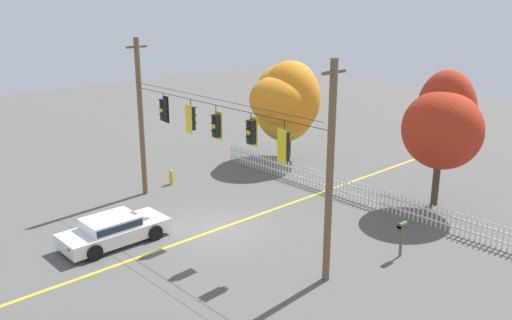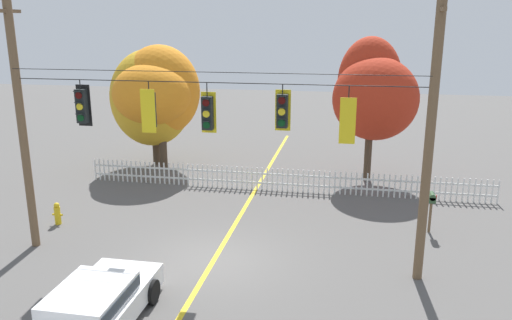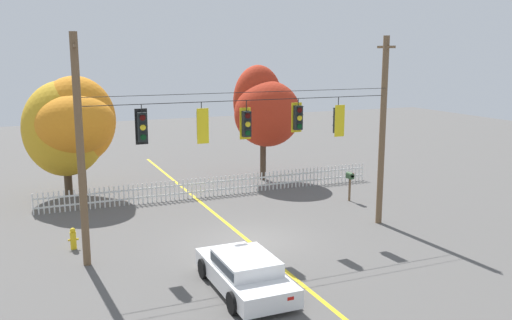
# 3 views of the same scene
# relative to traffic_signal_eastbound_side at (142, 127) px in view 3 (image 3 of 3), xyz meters

# --- Properties ---
(ground) EXTENTS (80.00, 80.00, 0.00)m
(ground) POSITION_rel_traffic_signal_eastbound_side_xyz_m (3.94, -0.01, -4.66)
(ground) COLOR #565451
(lane_centerline_stripe) EXTENTS (0.16, 36.00, 0.01)m
(lane_centerline_stripe) POSITION_rel_traffic_signal_eastbound_side_xyz_m (3.94, -0.01, -4.65)
(lane_centerline_stripe) COLOR gold
(lane_centerline_stripe) RESTS_ON ground
(signal_support_span) EXTENTS (12.27, 1.10, 7.82)m
(signal_support_span) POSITION_rel_traffic_signal_eastbound_side_xyz_m (3.94, -0.01, -0.66)
(signal_support_span) COLOR brown
(signal_support_span) RESTS_ON ground
(traffic_signal_eastbound_side) EXTENTS (0.43, 0.38, 1.40)m
(traffic_signal_eastbound_side) POSITION_rel_traffic_signal_eastbound_side_xyz_m (0.00, 0.00, 0.00)
(traffic_signal_eastbound_side) COLOR black
(traffic_signal_westbound_side) EXTENTS (0.43, 0.38, 1.47)m
(traffic_signal_westbound_side) POSITION_rel_traffic_signal_eastbound_side_xyz_m (2.13, -0.02, -0.06)
(traffic_signal_westbound_side) COLOR black
(traffic_signal_southbound_primary) EXTENTS (0.43, 0.38, 1.46)m
(traffic_signal_southbound_primary) POSITION_rel_traffic_signal_eastbound_side_xyz_m (3.86, -0.00, -0.09)
(traffic_signal_southbound_primary) COLOR black
(traffic_signal_northbound_primary) EXTENTS (0.43, 0.38, 1.31)m
(traffic_signal_northbound_primary) POSITION_rel_traffic_signal_eastbound_side_xyz_m (6.00, -0.00, 0.04)
(traffic_signal_northbound_primary) COLOR black
(traffic_signal_northbound_secondary) EXTENTS (0.43, 0.38, 1.56)m
(traffic_signal_northbound_secondary) POSITION_rel_traffic_signal_eastbound_side_xyz_m (7.78, -0.02, -0.15)
(traffic_signal_northbound_secondary) COLOR black
(white_picket_fence) EXTENTS (17.46, 0.06, 0.99)m
(white_picket_fence) POSITION_rel_traffic_signal_eastbound_side_xyz_m (5.11, 6.99, -4.16)
(white_picket_fence) COLOR white
(white_picket_fence) RESTS_ON ground
(autumn_maple_near_fence) EXTENTS (4.20, 3.66, 5.99)m
(autumn_maple_near_fence) POSITION_rel_traffic_signal_eastbound_side_xyz_m (-1.64, 9.88, -1.07)
(autumn_maple_near_fence) COLOR #473828
(autumn_maple_near_fence) RESTS_ON ground
(autumn_maple_mid) EXTENTS (3.94, 4.10, 6.03)m
(autumn_maple_mid) POSITION_rel_traffic_signal_eastbound_side_xyz_m (-1.33, 9.39, -0.85)
(autumn_maple_mid) COLOR #473828
(autumn_maple_mid) RESTS_ON ground
(autumn_oak_far_east) EXTENTS (3.77, 3.57, 6.46)m
(autumn_oak_far_east) POSITION_rel_traffic_signal_eastbound_side_xyz_m (8.79, 9.47, -0.65)
(autumn_oak_far_east) COLOR #473828
(autumn_oak_far_east) RESTS_ON ground
(parked_car) EXTENTS (1.98, 4.36, 1.15)m
(parked_car) POSITION_rel_traffic_signal_eastbound_side_xyz_m (2.13, -4.07, -4.05)
(parked_car) COLOR white
(parked_car) RESTS_ON ground
(fire_hydrant) EXTENTS (0.38, 0.22, 0.82)m
(fire_hydrant) POSITION_rel_traffic_signal_eastbound_side_xyz_m (-2.35, 1.77, -4.26)
(fire_hydrant) COLOR gold
(fire_hydrant) RESTS_ON ground
(roadside_mailbox) EXTENTS (0.25, 0.44, 1.43)m
(roadside_mailbox) POSITION_rel_traffic_signal_eastbound_side_xyz_m (10.72, 3.49, -3.49)
(roadside_mailbox) COLOR brown
(roadside_mailbox) RESTS_ON ground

